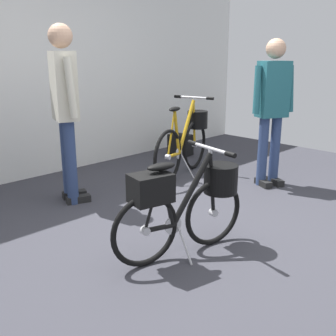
{
  "coord_description": "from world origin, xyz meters",
  "views": [
    {
      "loc": [
        -2.41,
        -1.96,
        1.46
      ],
      "look_at": [
        -0.16,
        0.27,
        0.55
      ],
      "focal_mm": 43.03,
      "sensor_mm": 36.0,
      "label": 1
    }
  ],
  "objects_px": {
    "folding_bike_foreground": "(187,200)",
    "visitor_near_wall": "(65,103)",
    "display_bike_left": "(187,139)",
    "backpack_on_floor": "(181,145)",
    "visitor_browsing": "(272,104)"
  },
  "relations": [
    {
      "from": "visitor_browsing",
      "to": "backpack_on_floor",
      "type": "distance_m",
      "value": 1.86
    },
    {
      "from": "visitor_near_wall",
      "to": "visitor_browsing",
      "type": "distance_m",
      "value": 2.2
    },
    {
      "from": "folding_bike_foreground",
      "to": "display_bike_left",
      "type": "xyz_separation_m",
      "value": [
        1.56,
        1.42,
        0.01
      ]
    },
    {
      "from": "visitor_browsing",
      "to": "backpack_on_floor",
      "type": "height_order",
      "value": "visitor_browsing"
    },
    {
      "from": "folding_bike_foreground",
      "to": "display_bike_left",
      "type": "distance_m",
      "value": 2.11
    },
    {
      "from": "visitor_near_wall",
      "to": "backpack_on_floor",
      "type": "relative_size",
      "value": 4.86
    },
    {
      "from": "folding_bike_foreground",
      "to": "visitor_browsing",
      "type": "xyz_separation_m",
      "value": [
        1.89,
        0.46,
        0.49
      ]
    },
    {
      "from": "folding_bike_foreground",
      "to": "backpack_on_floor",
      "type": "height_order",
      "value": "folding_bike_foreground"
    },
    {
      "from": "visitor_browsing",
      "to": "backpack_on_floor",
      "type": "bearing_deg",
      "value": 79.22
    },
    {
      "from": "display_bike_left",
      "to": "backpack_on_floor",
      "type": "relative_size",
      "value": 3.72
    },
    {
      "from": "folding_bike_foreground",
      "to": "backpack_on_floor",
      "type": "bearing_deg",
      "value": 43.87
    },
    {
      "from": "display_bike_left",
      "to": "visitor_browsing",
      "type": "relative_size",
      "value": 0.82
    },
    {
      "from": "display_bike_left",
      "to": "visitor_near_wall",
      "type": "height_order",
      "value": "visitor_near_wall"
    },
    {
      "from": "folding_bike_foreground",
      "to": "visitor_near_wall",
      "type": "distance_m",
      "value": 1.68
    },
    {
      "from": "display_bike_left",
      "to": "backpack_on_floor",
      "type": "distance_m",
      "value": 0.99
    }
  ]
}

